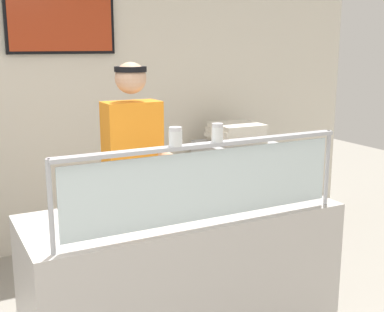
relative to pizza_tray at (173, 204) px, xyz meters
The scene contains 11 objects.
ground_plane 1.12m from the pizza_tray, 87.32° to the left, with size 12.00×12.00×0.00m, color gray.
shop_rear_unit 2.09m from the pizza_tray, 89.32° to the left, with size 6.19×0.13×2.70m.
serving_counter 0.50m from the pizza_tray, 70.46° to the right, with size 1.79×0.71×0.95m, color #BCB7B2.
sneeze_guard 0.45m from the pizza_tray, 85.87° to the right, with size 1.62×0.06×0.44m.
pizza_tray is the anchor object (origin of this frame).
pizza_server 0.03m from the pizza_tray, 55.83° to the right, with size 0.07×0.28×0.01m, color #ADAFB7.
parmesan_shaker 0.61m from the pizza_tray, 112.99° to the right, with size 0.07×0.07×0.09m.
pepper_flake_shaker 0.60m from the pizza_tray, 78.15° to the right, with size 0.06×0.06×0.09m.
worker_figure 0.63m from the pizza_tray, 89.32° to the left, with size 0.41×0.50×1.76m.
prep_shelf 2.18m from the pizza_tray, 47.57° to the left, with size 0.70×0.55×0.94m, color #B7BABF.
pizza_box_stack 2.12m from the pizza_tray, 47.58° to the left, with size 0.49×0.46×0.18m.
Camera 1 is at (-0.33, -2.11, 1.87)m, focal length 47.31 mm.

